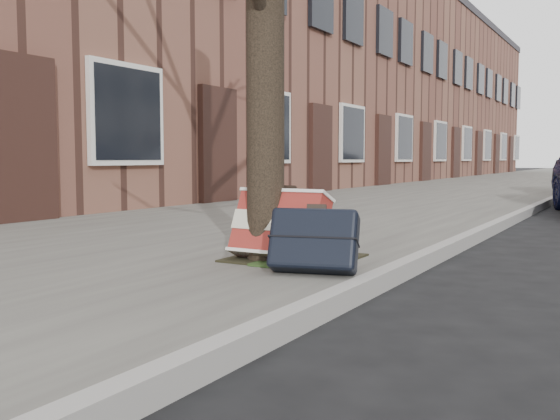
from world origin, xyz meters
The scene contains 5 objects.
near_sidewalk centered at (-3.70, 15.00, 0.06)m, with size 5.00×70.00×0.12m, color slate.
house_near centered at (-9.60, 16.00, 3.50)m, with size 6.80×40.00×7.00m, color brown.
dirt_patch centered at (-2.00, 1.20, 0.13)m, with size 0.85×0.85×0.01m, color black.
suitcase_red centered at (-2.03, 1.03, 0.38)m, with size 0.68×0.19×0.49m, color maroon.
suitcase_navy centered at (-1.60, 0.73, 0.34)m, with size 0.57×0.18×0.41m, color black.
Camera 1 is at (0.23, -2.86, 0.87)m, focal length 40.00 mm.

